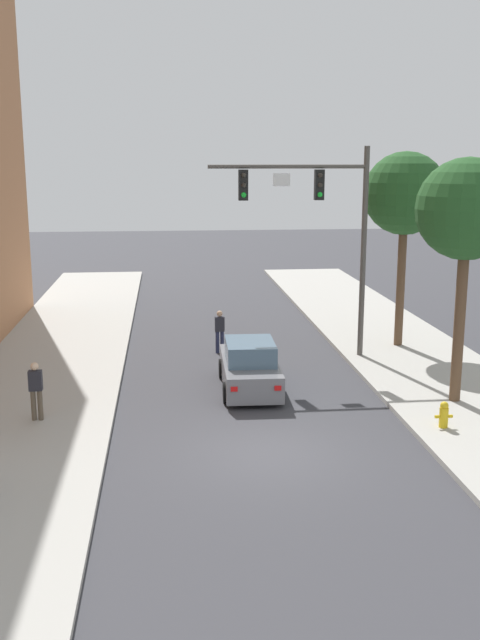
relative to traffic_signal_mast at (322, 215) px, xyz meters
The scene contains 9 objects.
ground_plane 10.34m from the traffic_signal_mast, 110.05° to the right, with size 120.00×120.00×0.00m, color #38383D.
sidewalk_left 13.71m from the traffic_signal_mast, 138.84° to the right, with size 5.00×60.00×0.15m, color #A8A59E.
traffic_signal_mast is the anchor object (origin of this frame).
car_lead_grey 6.31m from the traffic_signal_mast, 132.10° to the right, with size 1.92×4.28×1.60m.
pedestrian_sidewalk_left_walker 11.61m from the traffic_signal_mast, 147.41° to the right, with size 0.36×0.22×1.64m.
pedestrian_crossing_road 5.78m from the traffic_signal_mast, 158.96° to the left, with size 0.36×0.22×1.64m.
fire_hydrant 9.10m from the traffic_signal_mast, 76.46° to the right, with size 0.48×0.24×0.72m.
street_tree_nearest 6.17m from the traffic_signal_mast, 60.92° to the right, with size 2.90×2.90×7.11m.
street_tree_second 3.72m from the traffic_signal_mast, 21.04° to the left, with size 3.09×3.09×7.35m.
Camera 1 is at (-2.45, -16.84, 7.11)m, focal length 40.61 mm.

